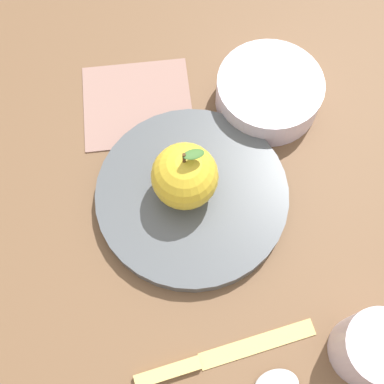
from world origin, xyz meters
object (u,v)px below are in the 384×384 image
object	(u,v)px
linen_napkin	(137,103)
knife	(210,359)
cup	(374,348)
dinner_plate	(192,195)
side_bowl	(269,91)
apple	(185,176)

from	to	relation	value
linen_napkin	knife	bearing A→B (deg)	-87.66
cup	knife	bearing A→B (deg)	169.35
dinner_plate	knife	size ratio (longest dim) A/B	1.14
dinner_plate	side_bowl	world-z (taller)	side_bowl
side_bowl	linen_napkin	distance (m)	0.17
knife	linen_napkin	bearing A→B (deg)	92.34
apple	side_bowl	xyz separation A→B (m)	(0.13, 0.11, -0.03)
knife	dinner_plate	bearing A→B (deg)	82.22
dinner_plate	cup	distance (m)	0.26
apple	cup	distance (m)	0.26
knife	linen_napkin	xyz separation A→B (m)	(-0.01, 0.33, -0.00)
apple	knife	xyz separation A→B (m)	(-0.02, -0.19, -0.05)
apple	cup	world-z (taller)	apple
linen_napkin	apple	bearing A→B (deg)	-77.49
dinner_plate	knife	bearing A→B (deg)	-97.78
cup	side_bowl	bearing A→B (deg)	91.49
dinner_plate	side_bowl	xyz separation A→B (m)	(0.13, 0.11, 0.01)
side_bowl	cup	bearing A→B (deg)	-88.51
apple	knife	distance (m)	0.20
dinner_plate	linen_napkin	distance (m)	0.15
cup	linen_napkin	xyz separation A→B (m)	(-0.18, 0.36, -0.04)
dinner_plate	apple	bearing A→B (deg)	145.03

